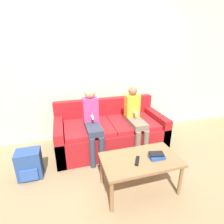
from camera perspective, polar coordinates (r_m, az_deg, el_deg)
name	(u,v)px	position (r m, az deg, el deg)	size (l,w,h in m)	color
ground_plane	(120,164)	(2.85, 2.56, -16.52)	(10.00, 10.00, 0.00)	#937A56
wall_back	(102,70)	(3.37, -3.36, 13.47)	(8.00, 0.06, 2.60)	beige
couch	(110,132)	(3.17, -0.69, -6.48)	(1.88, 0.91, 0.80)	maroon
coffee_table	(140,162)	(2.24, 9.26, -15.86)	(0.94, 0.54, 0.45)	#8E6642
person_left	(92,120)	(2.77, -6.42, -2.66)	(0.24, 0.61, 1.13)	#33384C
person_right	(135,117)	(2.97, 7.55, -1.65)	(0.24, 0.61, 1.10)	#756656
tv_remote	(137,161)	(2.15, 8.26, -15.48)	(0.12, 0.17, 0.02)	black
book_stack	(157,156)	(2.24, 14.39, -13.71)	(0.19, 0.14, 0.07)	#23519E
backpack	(29,164)	(2.75, -25.34, -15.21)	(0.32, 0.27, 0.41)	#284789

